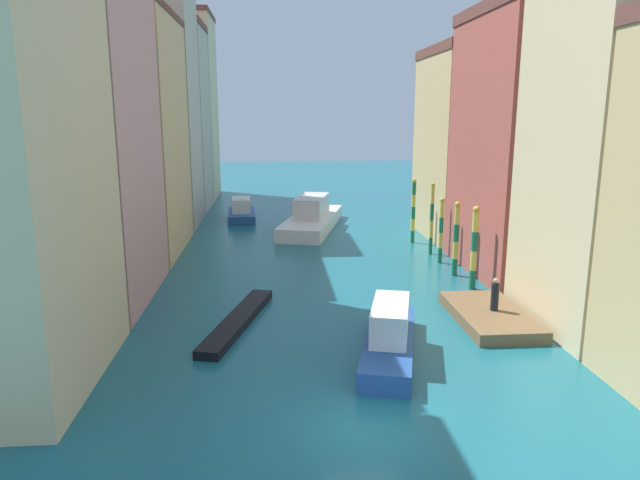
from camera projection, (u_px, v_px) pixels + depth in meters
ground_plane at (312, 248)px, 41.51m from camera, size 154.00×154.00×0.00m
building_left_1 at (69, 114)px, 28.20m from camera, size 7.14×10.02×18.92m
building_left_2 at (125, 135)px, 39.00m from camera, size 7.14×11.02×16.15m
building_left_3 at (152, 101)px, 48.07m from camera, size 7.14×7.88×21.02m
building_left_4 at (170, 118)px, 56.47m from camera, size 7.14×8.18×18.04m
building_left_5 at (183, 107)px, 64.93m from camera, size 7.14×9.02×20.33m
building_right_1 at (634, 103)px, 24.37m from camera, size 7.14×7.69×19.86m
building_right_2 at (532, 142)px, 33.98m from camera, size 7.14×10.42×15.61m
building_right_3 at (474, 144)px, 43.88m from camera, size 7.14×9.85×14.37m
waterfront_dock at (490, 316)px, 26.81m from camera, size 3.13×6.03×0.55m
person_on_dock at (495, 295)px, 26.57m from camera, size 0.36×0.36×1.55m
mooring_pole_0 at (474, 247)px, 31.31m from camera, size 0.38×0.38×4.64m
mooring_pole_1 at (456, 238)px, 33.97m from camera, size 0.36×0.36×4.48m
mooring_pole_2 at (441, 230)px, 36.91m from camera, size 0.31×0.31×4.27m
mooring_pole_3 at (432, 218)px, 39.16m from camera, size 0.28×0.28×4.95m
mooring_pole_4 at (413, 210)px, 42.64m from camera, size 0.32×0.32×4.84m
vaporetto_white at (312, 218)px, 48.29m from camera, size 6.40×12.90×2.75m
gondola_black at (238, 320)px, 26.41m from camera, size 3.11×8.23×0.39m
motorboat_0 at (242, 212)px, 52.41m from camera, size 2.68×6.01×1.99m
motorboat_1 at (390, 335)px, 23.03m from camera, size 3.69×7.67×2.15m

